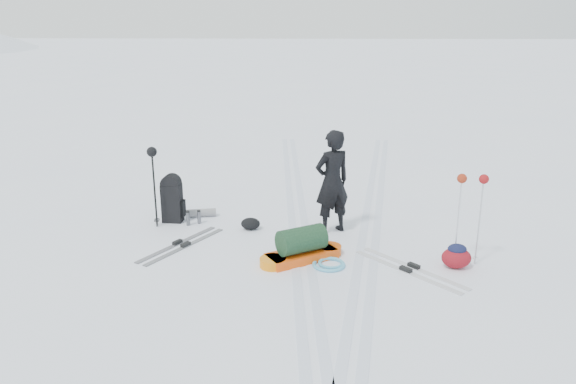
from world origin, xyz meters
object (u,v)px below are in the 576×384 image
Objects in this scene: expedition_rucksack at (176,199)px; ski_poles_black at (153,162)px; pulk_sled at (302,248)px; skier at (332,182)px.

expedition_rucksack is 0.64× the size of ski_poles_black.
ski_poles_black reaches higher than pulk_sled.
ski_poles_black is at bearing -134.64° from expedition_rucksack.
expedition_rucksack is (-2.96, 0.43, -0.51)m from skier.
skier is 3.03m from expedition_rucksack.
skier is at bearing 36.99° from pulk_sled.
expedition_rucksack is 0.92m from ski_poles_black.
pulk_sled is at bearing -2.83° from ski_poles_black.
expedition_rucksack is at bearing 67.01° from ski_poles_black.
skier is at bearing -5.09° from expedition_rucksack.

